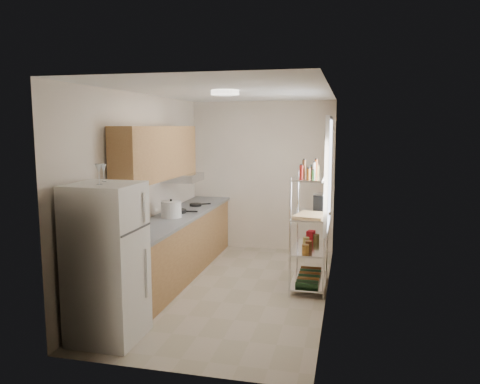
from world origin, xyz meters
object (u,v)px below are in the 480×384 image
object	(u,v)px
frying_pan_large	(177,211)
cutting_board	(312,215)
refrigerator	(107,262)
espresso_machine	(321,203)
rice_cooker	(171,209)

from	to	relation	value
frying_pan_large	cutting_board	bearing A→B (deg)	-18.65
frying_pan_large	cutting_board	distance (m)	2.06
refrigerator	espresso_machine	size ratio (longest dim) A/B	6.46
refrigerator	frying_pan_large	size ratio (longest dim) A/B	5.72
refrigerator	espresso_machine	distance (m)	3.01
cutting_board	espresso_machine	bearing A→B (deg)	76.44
frying_pan_large	refrigerator	bearing A→B (deg)	-94.13
cutting_board	espresso_machine	world-z (taller)	espresso_machine
rice_cooker	espresso_machine	bearing A→B (deg)	9.03
rice_cooker	cutting_board	bearing A→B (deg)	-1.98
rice_cooker	frying_pan_large	distance (m)	0.37
rice_cooker	cutting_board	distance (m)	1.96
rice_cooker	frying_pan_large	bearing A→B (deg)	98.45
frying_pan_large	espresso_machine	xyz separation A→B (m)	(2.10, -0.03, 0.21)
cutting_board	refrigerator	bearing A→B (deg)	-135.99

